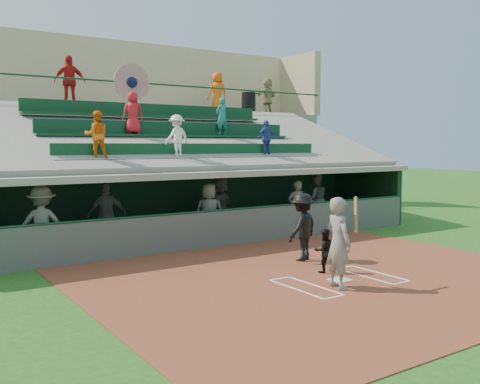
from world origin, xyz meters
TOP-DOWN VIEW (x-y plane):
  - ground at (0.00, 0.00)m, footprint 100.00×100.00m
  - dirt_slab at (0.00, 0.50)m, footprint 11.00×9.00m
  - home_plate at (0.00, 0.00)m, footprint 0.43×0.43m
  - batters_box_chalk at (0.00, 0.00)m, footprint 2.65×1.85m
  - dugout_floor at (0.00, 6.75)m, footprint 16.00×3.50m
  - concourse_slab at (0.00, 13.50)m, footprint 20.00×3.00m
  - grandstand at (-0.01, 10.51)m, footprint 20.40×10.40m
  - batter_at_plate at (-0.47, -0.42)m, footprint 0.91×0.81m
  - catcher at (0.24, 0.79)m, footprint 0.61×0.54m
  - home_umpire at (0.68, 2.12)m, footprint 1.32×1.03m
  - dugout_bench at (-0.00, 7.87)m, footprint 14.62×3.04m
  - dugout_player_a at (-5.13, 5.70)m, footprint 1.45×1.10m
  - dugout_player_b at (-3.00, 6.79)m, footprint 1.20×0.71m
  - dugout_player_c at (-0.05, 5.75)m, footprint 1.08×0.96m
  - dugout_player_d at (1.07, 6.93)m, footprint 1.86×1.50m
  - dugout_player_e at (3.38, 5.62)m, footprint 0.71×0.51m
  - dugout_player_f at (5.11, 6.56)m, footprint 1.16×1.04m
  - trash_bin at (6.28, 12.76)m, footprint 0.67×0.67m
  - concourse_staff_a at (-2.18, 13.00)m, footprint 1.26×0.73m
  - concourse_staff_b at (4.78, 13.18)m, footprint 0.99×0.69m
  - concourse_staff_c at (7.46, 12.85)m, footprint 1.75×1.03m

SIDE VIEW (x-z plane):
  - ground at x=0.00m, z-range 0.00..0.00m
  - dirt_slab at x=0.00m, z-range 0.00..0.02m
  - dugout_floor at x=0.00m, z-range 0.00..0.04m
  - batters_box_chalk at x=0.00m, z-range 0.02..0.03m
  - home_plate at x=0.00m, z-range 0.02..0.05m
  - dugout_bench at x=0.00m, z-range 0.04..0.48m
  - catcher at x=0.24m, z-range 0.02..1.08m
  - home_umpire at x=0.68m, z-range 0.02..1.82m
  - dugout_player_e at x=3.38m, z-range 0.04..1.85m
  - dugout_player_c at x=-0.05m, z-range 0.04..1.89m
  - dugout_player_b at x=-3.00m, z-range 0.04..1.97m
  - batter_at_plate at x=-0.47m, z-range 0.03..1.99m
  - dugout_player_f at x=5.11m, z-range 0.04..2.01m
  - dugout_player_d at x=1.07m, z-range 0.04..2.02m
  - dugout_player_a at x=-5.13m, z-range 0.04..2.02m
  - grandstand at x=-0.01m, z-range -1.64..6.16m
  - concourse_slab at x=0.00m, z-range 0.00..4.60m
  - trash_bin at x=6.28m, z-range 4.60..5.61m
  - concourse_staff_c at x=7.46m, z-range 4.60..6.40m
  - concourse_staff_b at x=4.78m, z-range 4.60..6.52m
  - concourse_staff_a at x=-2.18m, z-range 4.60..6.62m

